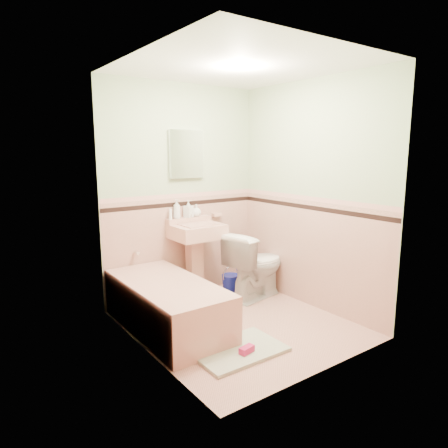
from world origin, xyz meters
TOP-DOWN VIEW (x-y plane):
  - floor at (0.00, 0.00)m, footprint 2.20×2.20m
  - ceiling at (0.00, 0.00)m, footprint 2.20×2.20m
  - wall_back at (0.00, 1.10)m, footprint 2.50×0.00m
  - wall_front at (0.00, -1.10)m, footprint 2.50×0.00m
  - wall_left at (-1.00, 0.00)m, footprint 0.00×2.50m
  - wall_right at (1.00, 0.00)m, footprint 0.00×2.50m
  - wainscot_back at (0.00, 1.09)m, footprint 2.00×0.00m
  - wainscot_front at (0.00, -1.09)m, footprint 2.00×0.00m
  - wainscot_left at (-0.99, 0.00)m, footprint 0.00×2.20m
  - wainscot_right at (0.99, 0.00)m, footprint 0.00×2.20m
  - accent_back at (0.00, 1.08)m, footprint 2.00×0.00m
  - accent_front at (0.00, -1.08)m, footprint 2.00×0.00m
  - accent_left at (-0.98, 0.00)m, footprint 0.00×2.20m
  - accent_right at (0.98, 0.00)m, footprint 0.00×2.20m
  - cap_back at (0.00, 1.08)m, footprint 2.00×0.00m
  - cap_front at (0.00, -1.08)m, footprint 2.00×0.00m
  - cap_left at (-0.98, 0.00)m, footprint 0.00×2.20m
  - cap_right at (0.98, 0.00)m, footprint 0.00×2.20m
  - bathtub at (-0.63, 0.33)m, footprint 0.70×1.50m
  - tub_faucet at (-0.63, 1.05)m, footprint 0.04×0.12m
  - sink at (0.05, 0.86)m, footprint 0.57×0.48m
  - sink_faucet at (0.05, 1.00)m, footprint 0.02×0.02m
  - medicine_cabinet at (0.05, 1.07)m, footprint 0.44×0.04m
  - soap_dish at (0.47, 1.06)m, footprint 0.12×0.07m
  - soap_bottle_left at (-0.11, 1.04)m, footprint 0.11×0.11m
  - soap_bottle_mid at (0.05, 1.04)m, footprint 0.12×0.12m
  - soap_bottle_right at (0.16, 1.04)m, footprint 0.14×0.14m
  - tube at (-0.19, 1.04)m, footprint 0.04×0.04m
  - toilet at (0.65, 0.50)m, footprint 0.85×0.58m
  - bucket at (0.50, 0.81)m, footprint 0.27×0.27m
  - bath_mat at (-0.36, -0.46)m, footprint 0.79×0.53m
  - shoe at (-0.34, -0.56)m, footprint 0.15×0.09m

SIDE VIEW (x-z plane):
  - floor at x=0.00m, z-range 0.00..0.00m
  - bath_mat at x=-0.36m, z-range 0.00..0.03m
  - shoe at x=-0.34m, z-range 0.03..0.09m
  - bucket at x=0.50m, z-range 0.00..0.22m
  - bathtub at x=-0.63m, z-range 0.00..0.45m
  - toilet at x=0.65m, z-range 0.00..0.80m
  - sink at x=0.05m, z-range 0.00..0.90m
  - wainscot_back at x=0.00m, z-range -0.40..1.60m
  - wainscot_front at x=0.00m, z-range -0.40..1.60m
  - wainscot_left at x=-0.99m, z-range -0.50..1.70m
  - wainscot_right at x=0.99m, z-range -0.50..1.70m
  - tub_faucet at x=-0.63m, z-range 0.61..0.65m
  - sink_faucet at x=0.05m, z-range 0.90..1.00m
  - soap_dish at x=0.47m, z-range 0.93..0.97m
  - tube at x=-0.19m, z-range 0.96..1.08m
  - soap_bottle_right at x=0.16m, z-range 0.96..1.11m
  - soap_bottle_mid at x=0.05m, z-range 0.96..1.16m
  - soap_bottle_left at x=-0.11m, z-range 0.96..1.18m
  - accent_left at x=-0.98m, z-range 0.02..2.22m
  - accent_right at x=0.98m, z-range 0.02..2.22m
  - accent_back at x=0.00m, z-range 0.12..2.12m
  - accent_front at x=0.00m, z-range 0.12..2.12m
  - cap_back at x=0.00m, z-range 0.22..2.22m
  - cap_front at x=0.00m, z-range 0.22..2.22m
  - cap_left at x=-0.98m, z-range 0.12..2.32m
  - cap_right at x=0.98m, z-range 0.12..2.32m
  - wall_back at x=0.00m, z-range 0.00..2.50m
  - wall_front at x=0.00m, z-range 0.00..2.50m
  - wall_left at x=-1.00m, z-range 0.00..2.50m
  - wall_right at x=1.00m, z-range 0.00..2.50m
  - medicine_cabinet at x=0.05m, z-range 1.42..1.98m
  - ceiling at x=0.00m, z-range 2.50..2.50m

